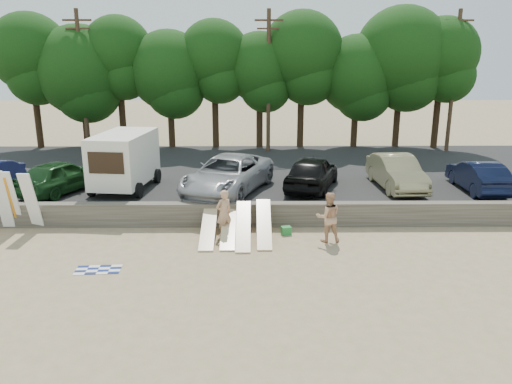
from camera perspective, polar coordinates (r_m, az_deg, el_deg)
The scene contains 23 objects.
ground at distance 18.37m, azimuth -3.29°, elevation -6.98°, with size 120.00×120.00×0.00m, color tan.
seawall at distance 21.01m, azimuth -2.93°, elevation -2.56°, with size 44.00×0.50×1.00m, color #6B6356.
parking_lot at distance 28.26m, azimuth -2.32°, elevation 1.92°, with size 44.00×14.50×0.70m, color #282828.
treeline at distance 34.49m, azimuth -1.77°, elevation 14.75°, with size 32.27×6.34×9.42m.
utility_poles at distance 32.99m, azimuth 1.44°, elevation 12.83°, with size 25.80×0.26×9.00m.
box_trailer at distance 24.52m, azimuth -14.82°, elevation 3.75°, with size 2.85×4.48×2.71m.
car_1 at distance 25.08m, azimuth -21.47°, elevation 1.70°, with size 1.84×4.57×1.56m, color #143817.
car_2 at distance 23.37m, azimuth -3.29°, elevation 2.01°, with size 2.83×6.13×1.70m, color #96969B.
car_3 at distance 24.05m, azimuth 6.42°, elevation 2.25°, with size 1.94×4.83×1.64m, color black.
car_4 at distance 24.98m, azimuth 15.76°, elevation 2.20°, with size 1.68×4.83×1.59m, color #92885D.
car_5 at distance 25.84m, azimuth 24.05°, elevation 1.69°, with size 1.54×4.41×1.45m, color black.
surfboard_upright_3 at distance 22.70m, azimuth -26.96°, elevation -0.84°, with size 0.50×0.06×2.60m, color white.
surfboard_upright_4 at distance 22.62m, azimuth -26.18°, elevation -0.83°, with size 0.50×0.06×2.60m, color white.
surfboard_upright_5 at distance 22.12m, azimuth -24.31°, elevation -0.99°, with size 0.50×0.06×2.60m, color white.
surfboard_low_0 at distance 19.69m, azimuth -5.45°, elevation -4.03°, with size 0.56×3.00×0.07m, color beige.
surfboard_low_1 at distance 19.66m, azimuth -3.16°, elevation -4.03°, with size 0.56×3.00×0.07m, color beige.
surfboard_low_2 at distance 19.37m, azimuth -1.46°, elevation -3.88°, with size 0.56×3.00×0.07m, color beige.
surfboard_low_3 at distance 19.57m, azimuth 0.91°, elevation -3.64°, with size 0.56×3.00×0.07m, color beige.
beachgoer_a at distance 19.73m, azimuth -3.70°, elevation -2.43°, with size 0.69×0.45×1.89m, color tan.
beachgoer_b at distance 19.32m, azimuth 8.25°, elevation -2.86°, with size 0.95×0.74×1.96m, color tan.
cooler at distance 20.14m, azimuth 3.47°, elevation -4.41°, with size 0.38×0.30×0.32m, color #258737.
gear_bag at distance 20.51m, azimuth -2.90°, elevation -4.17°, with size 0.30×0.25×0.22m, color #C17116.
beach_towel at distance 17.81m, azimuth -17.59°, elevation -8.47°, with size 1.50×1.50×0.00m, color white.
Camera 1 is at (0.89, -16.93, 7.07)m, focal length 35.00 mm.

